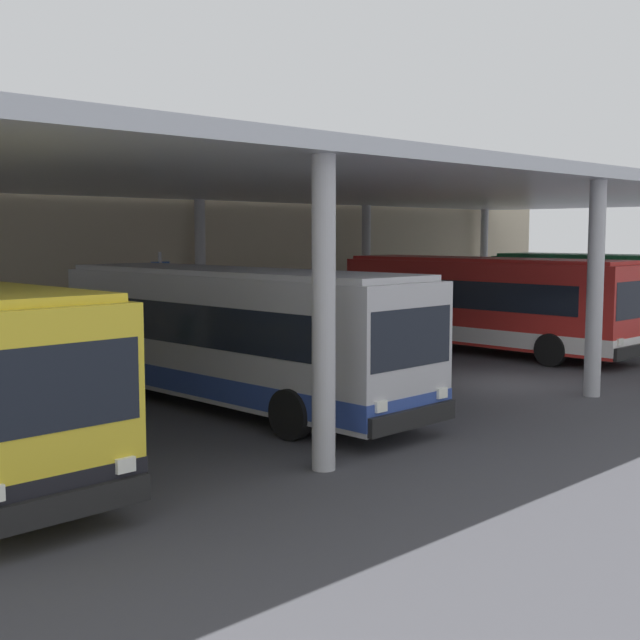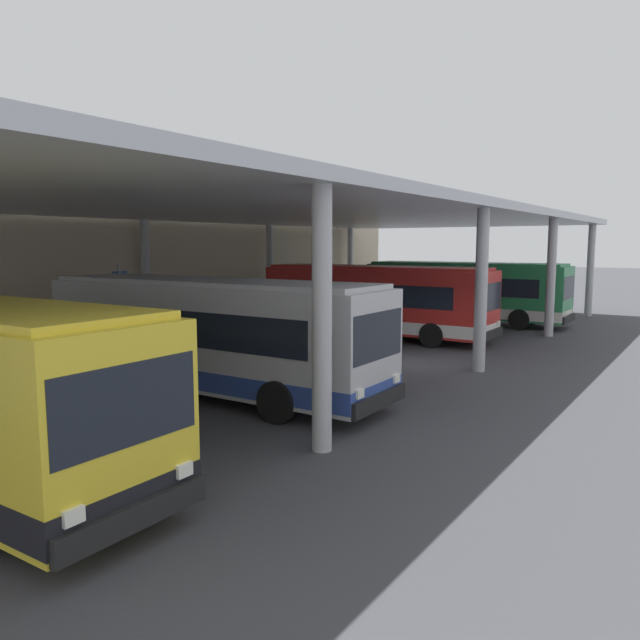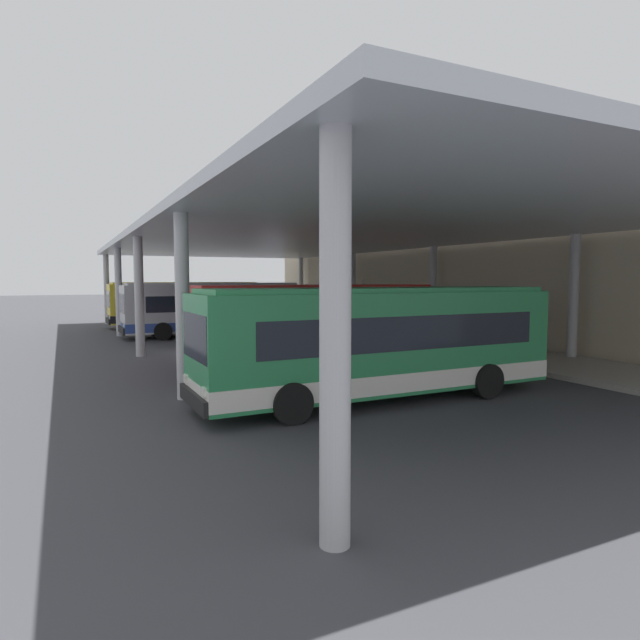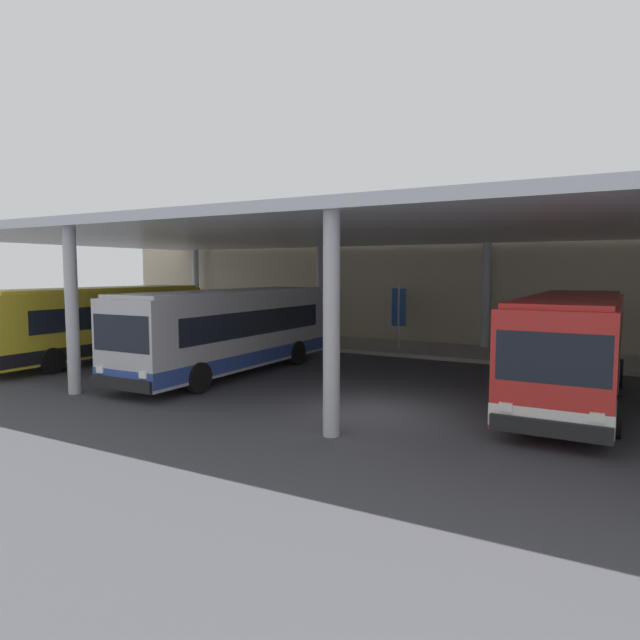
{
  "view_description": "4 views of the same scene",
  "coord_description": "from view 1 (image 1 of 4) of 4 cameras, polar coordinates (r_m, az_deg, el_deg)",
  "views": [
    {
      "loc": [
        -19.01,
        -12.38,
        3.96
      ],
      "look_at": [
        -2.59,
        4.39,
        1.56
      ],
      "focal_mm": 47.27,
      "sensor_mm": 36.0,
      "label": 1
    },
    {
      "loc": [
        -19.11,
        -9.05,
        4.11
      ],
      "look_at": [
        -1.96,
        2.42,
        1.55
      ],
      "focal_mm": 34.22,
      "sensor_mm": 36.0,
      "label": 2
    },
    {
      "loc": [
        24.29,
        -5.54,
        3.41
      ],
      "look_at": [
        2.72,
        5.0,
        1.54
      ],
      "focal_mm": 29.69,
      "sensor_mm": 36.0,
      "label": 3
    },
    {
      "loc": [
        5.95,
        -13.7,
        3.88
      ],
      "look_at": [
        -4.22,
        4.5,
        2.02
      ],
      "focal_mm": 30.81,
      "sensor_mm": 36.0,
      "label": 4
    }
  ],
  "objects": [
    {
      "name": "station_building_facade",
      "position": [
        33.33,
        -9.66,
        5.23
      ],
      "size": [
        48.0,
        1.6,
        7.31
      ],
      "primitive_type": "cube",
      "color": "#C1B293",
      "rests_on": "ground"
    },
    {
      "name": "bus_second_bay",
      "position": [
        19.32,
        -5.9,
        -1.04
      ],
      "size": [
        2.82,
        10.56,
        3.17
      ],
      "color": "#B7B7BC",
      "rests_on": "ground"
    },
    {
      "name": "canopy_shelter",
      "position": [
        26.13,
        2.39,
        8.76
      ],
      "size": [
        40.0,
        17.0,
        5.55
      ],
      "color": "silver",
      "rests_on": "ground"
    },
    {
      "name": "banner_sign",
      "position": [
        28.08,
        -10.74,
        1.7
      ],
      "size": [
        0.7,
        0.12,
        3.2
      ],
      "color": "#B2B2B7",
      "rests_on": "platform_kerb"
    },
    {
      "name": "bus_middle_bay",
      "position": [
        28.77,
        11.08,
        1.14
      ],
      "size": [
        2.76,
        10.54,
        3.17
      ],
      "color": "red",
      "rests_on": "ground"
    },
    {
      "name": "bus_far_bay",
      "position": [
        34.27,
        19.88,
        1.64
      ],
      "size": [
        2.79,
        10.55,
        3.17
      ],
      "color": "#28844C",
      "rests_on": "ground"
    },
    {
      "name": "platform_kerb",
      "position": [
        30.96,
        -6.11,
        -1.37
      ],
      "size": [
        42.0,
        4.5,
        0.18
      ],
      "primitive_type": "cube",
      "color": "#A39E93",
      "rests_on": "ground"
    },
    {
      "name": "ground_plane",
      "position": [
        23.03,
        12.38,
        -4.2
      ],
      "size": [
        200.0,
        200.0,
        0.0
      ],
      "primitive_type": "plane",
      "color": "#3D3D42"
    }
  ]
}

